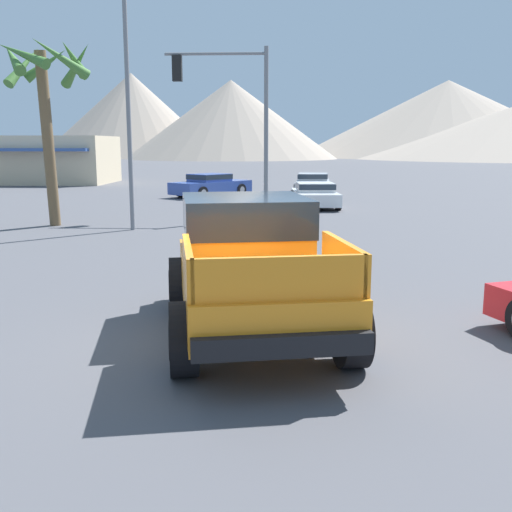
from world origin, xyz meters
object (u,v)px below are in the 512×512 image
orange_pickup_truck (249,256)px  street_lamp_post (127,67)px  parked_car_white (315,194)px  parked_car_blue (211,185)px  parked_car_silver (313,183)px  traffic_light_main (229,100)px  palm_tree_short (46,84)px

orange_pickup_truck → street_lamp_post: 11.81m
orange_pickup_truck → parked_car_white: bearing=73.2°
parked_car_blue → parked_car_silver: parked_car_blue is taller
parked_car_silver → parked_car_white: bearing=92.0°
parked_car_white → traffic_light_main: (-3.38, -3.88, 3.71)m
orange_pickup_truck → traffic_light_main: (-1.52, 13.74, 3.19)m
orange_pickup_truck → parked_car_silver: orange_pickup_truck is taller
traffic_light_main → palm_tree_short: 6.28m
parked_car_blue → street_lamp_post: bearing=-55.1°
palm_tree_short → orange_pickup_truck: bearing=-57.0°
orange_pickup_truck → palm_tree_short: palm_tree_short is taller
street_lamp_post → palm_tree_short: 3.01m
parked_car_blue → street_lamp_post: size_ratio=0.54×
parked_car_silver → traffic_light_main: traffic_light_main is taller
parked_car_blue → palm_tree_short: bearing=-68.6°
parked_car_blue → orange_pickup_truck: bearing=-42.4°
parked_car_white → palm_tree_short: size_ratio=0.71×
parked_car_blue → traffic_light_main: 10.12m
parked_car_white → street_lamp_post: 10.61m
parked_car_silver → palm_tree_short: bearing=60.3°
parked_car_silver → traffic_light_main: (-3.64, -11.29, 3.69)m
parked_car_silver → parked_car_white: parked_car_silver is taller
parked_car_silver → street_lamp_post: (-6.45, -14.78, 4.44)m
traffic_light_main → street_lamp_post: (-2.81, -3.49, 0.75)m
parked_car_silver → street_lamp_post: street_lamp_post is taller
parked_car_white → street_lamp_post: size_ratio=0.51×
traffic_light_main → palm_tree_short: size_ratio=1.02×
orange_pickup_truck → parked_car_silver: bearing=74.4°
parked_car_silver → street_lamp_post: bearing=70.4°
parked_car_white → palm_tree_short: bearing=-147.9°
parked_car_white → palm_tree_short: palm_tree_short is taller
street_lamp_post → traffic_light_main: bearing=51.2°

